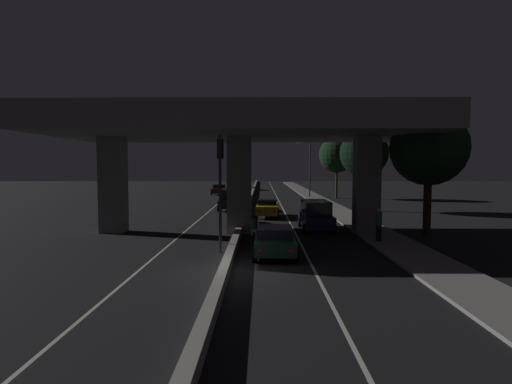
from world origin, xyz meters
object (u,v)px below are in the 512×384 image
traffic_light_left_of_median (220,173)px  car_dark_green_lead (275,240)px  car_black_lead_oncoming (229,199)px  car_silver_second_oncoming (235,193)px  car_dark_blue_second (316,215)px  pedestrian_on_sidewalk (379,224)px  car_black_fourth_oncoming (245,185)px  motorcycle_blue_filtering_mid (251,215)px  street_lamp (308,164)px  car_dark_red_third_oncoming (219,190)px  car_taxi_yellow_third (267,208)px  motorcycle_white_filtering_near (253,229)px

traffic_light_left_of_median → car_dark_green_lead: (2.59, -0.83, -3.11)m
car_black_lead_oncoming → car_silver_second_oncoming: size_ratio=1.09×
car_dark_blue_second → car_black_lead_oncoming: bearing=27.9°
pedestrian_on_sidewalk → traffic_light_left_of_median: bearing=-164.4°
car_black_fourth_oncoming → motorcycle_blue_filtering_mid: size_ratio=2.37×
traffic_light_left_of_median → street_lamp: (8.24, 34.77, 0.64)m
car_dark_red_third_oncoming → car_black_fourth_oncoming: bearing=167.2°
traffic_light_left_of_median → car_taxi_yellow_third: traffic_light_left_of_median is taller
car_dark_blue_second → car_black_lead_oncoming: car_black_lead_oncoming is taller
car_dark_green_lead → car_black_lead_oncoming: 20.29m
street_lamp → motorcycle_blue_filtering_mid: 25.98m
car_dark_red_third_oncoming → motorcycle_white_filtering_near: (5.88, -37.24, -0.12)m
car_dark_blue_second → car_black_fourth_oncoming: size_ratio=0.98×
car_dark_green_lead → street_lamp: bearing=-8.5°
car_black_lead_oncoming → car_dark_red_third_oncoming: bearing=-172.8°
car_silver_second_oncoming → car_dark_red_third_oncoming: 10.15m
traffic_light_left_of_median → car_dark_blue_second: (5.53, 6.85, -2.83)m
car_dark_blue_second → car_dark_red_third_oncoming: bearing=15.9°
car_taxi_yellow_third → car_black_fourth_oncoming: 39.23m
motorcycle_blue_filtering_mid → car_dark_red_third_oncoming: bearing=8.9°
car_dark_blue_second → pedestrian_on_sidewalk: bearing=-148.9°
car_black_lead_oncoming → pedestrian_on_sidewalk: 19.27m
car_taxi_yellow_third → car_black_lead_oncoming: bearing=36.4°
car_silver_second_oncoming → motorcycle_white_filtering_near: (2.81, -27.57, -0.30)m
car_dark_blue_second → pedestrian_on_sidewalk: size_ratio=2.49×
car_dark_green_lead → car_silver_second_oncoming: size_ratio=0.89×
car_dark_red_third_oncoming → motorcycle_blue_filtering_mid: (5.54, -30.29, -0.14)m
traffic_light_left_of_median → car_black_fourth_oncoming: 52.87m
traffic_light_left_of_median → street_lamp: 35.74m
car_dark_blue_second → motorcycle_blue_filtering_mid: 5.43m
car_black_lead_oncoming → motorcycle_white_filtering_near: car_black_lead_oncoming is taller
car_dark_blue_second → car_dark_red_third_oncoming: 34.94m
car_black_lead_oncoming → motorcycle_white_filtering_near: 16.23m
car_dark_green_lead → motorcycle_blue_filtering_mid: 10.99m
car_black_lead_oncoming → car_silver_second_oncoming: 11.57m
car_dark_red_third_oncoming → car_dark_green_lead: bearing=11.9°
street_lamp → car_dark_blue_second: 28.26m
car_dark_blue_second → car_silver_second_oncoming: bearing=15.5°
car_dark_blue_second → car_dark_red_third_oncoming: (-9.90, 33.51, -0.27)m
car_black_fourth_oncoming → traffic_light_left_of_median: bearing=2.9°
car_black_fourth_oncoming → motorcycle_white_filtering_near: car_black_fourth_oncoming is taller
street_lamp → motorcycle_white_filtering_near: (-6.73, -31.65, -3.86)m
car_taxi_yellow_third → car_black_fourth_oncoming: bearing=7.8°
car_dark_green_lead → motorcycle_white_filtering_near: motorcycle_white_filtering_near is taller
traffic_light_left_of_median → car_dark_green_lead: 4.13m
car_black_lead_oncoming → motorcycle_blue_filtering_mid: 9.34m
car_taxi_yellow_third → motorcycle_white_filtering_near: bearing=177.6°
car_silver_second_oncoming → motorcycle_blue_filtering_mid: size_ratio=2.28×
traffic_light_left_of_median → motorcycle_white_filtering_near: 4.72m
street_lamp → car_black_lead_oncoming: (-9.37, -15.65, -3.44)m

